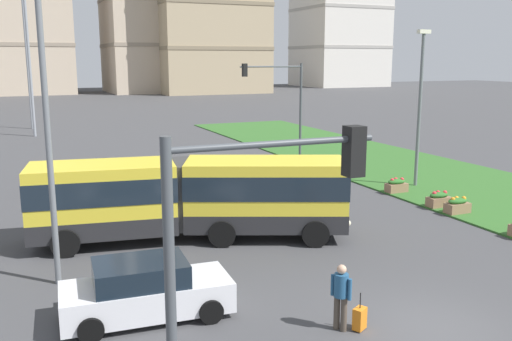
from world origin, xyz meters
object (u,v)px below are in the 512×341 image
(car_white_van, at_px, (145,291))
(pedestrian_crossing, at_px, (341,293))
(streetlight_left, at_px, (46,113))
(rolling_suitcase, at_px, (360,318))
(traffic_light_near_left, at_px, (242,252))
(streetlight_median, at_px, (420,102))
(flower_planter_4, at_px, (396,185))
(articulated_bus, at_px, (191,197))
(flower_planter_3, at_px, (439,199))
(car_black_sedan, at_px, (90,177))
(traffic_light_far_right, at_px, (282,96))
(flower_planter_2, at_px, (457,205))

(car_white_van, bearing_deg, pedestrian_crossing, -31.35)
(pedestrian_crossing, relative_size, streetlight_left, 0.18)
(car_white_van, height_order, rolling_suitcase, car_white_van)
(traffic_light_near_left, bearing_deg, streetlight_left, 102.10)
(pedestrian_crossing, height_order, streetlight_median, streetlight_median)
(flower_planter_4, relative_size, streetlight_median, 0.13)
(articulated_bus, distance_m, flower_planter_4, 12.18)
(pedestrian_crossing, distance_m, flower_planter_3, 13.37)
(pedestrian_crossing, distance_m, rolling_suitcase, 0.85)
(car_black_sedan, bearing_deg, articulated_bus, -75.03)
(articulated_bus, relative_size, streetlight_median, 1.44)
(pedestrian_crossing, xyz_separation_m, flower_planter_4, (10.46, 11.42, -0.58))
(flower_planter_3, distance_m, flower_planter_4, 3.12)
(pedestrian_crossing, relative_size, traffic_light_far_right, 0.27)
(rolling_suitcase, height_order, flower_planter_3, rolling_suitcase)
(flower_planter_4, xyz_separation_m, traffic_light_near_left, (-14.67, -15.24, 3.50))
(articulated_bus, distance_m, traffic_light_near_left, 12.85)
(flower_planter_3, bearing_deg, streetlight_median, 64.41)
(rolling_suitcase, distance_m, streetlight_median, 17.76)
(flower_planter_3, distance_m, traffic_light_near_left, 19.35)
(pedestrian_crossing, bearing_deg, streetlight_median, 44.78)
(flower_planter_2, xyz_separation_m, flower_planter_4, (0.00, 4.30, 0.00))
(car_black_sedan, xyz_separation_m, traffic_light_near_left, (-0.36, -21.88, 3.18))
(streetlight_left, bearing_deg, rolling_suitcase, -42.46)
(streetlight_median, bearing_deg, pedestrian_crossing, -135.22)
(traffic_light_near_left, relative_size, traffic_light_far_right, 0.88)
(flower_planter_2, height_order, traffic_light_near_left, traffic_light_near_left)
(streetlight_left, bearing_deg, flower_planter_2, 3.87)
(flower_planter_4, distance_m, streetlight_left, 18.27)
(streetlight_left, bearing_deg, pedestrian_crossing, -43.48)
(car_white_van, relative_size, flower_planter_3, 4.10)
(pedestrian_crossing, bearing_deg, streetlight_left, 136.52)
(flower_planter_2, xyz_separation_m, streetlight_median, (1.90, 5.15, 4.12))
(streetlight_left, bearing_deg, articulated_bus, 26.49)
(rolling_suitcase, bearing_deg, streetlight_median, 46.31)
(pedestrian_crossing, relative_size, traffic_light_near_left, 0.30)
(streetlight_median, bearing_deg, car_white_van, -150.08)
(flower_planter_4, bearing_deg, flower_planter_2, -90.00)
(car_black_sedan, height_order, flower_planter_4, car_black_sedan)
(articulated_bus, height_order, pedestrian_crossing, articulated_bus)
(flower_planter_3, bearing_deg, pedestrian_crossing, -141.57)
(car_black_sedan, xyz_separation_m, streetlight_median, (16.21, -5.79, 3.80))
(articulated_bus, bearing_deg, car_black_sedan, 104.97)
(car_white_van, distance_m, flower_planter_3, 15.86)
(rolling_suitcase, bearing_deg, flower_planter_3, 40.33)
(car_white_van, xyz_separation_m, traffic_light_far_right, (13.05, 18.53, 3.69))
(articulated_bus, bearing_deg, streetlight_left, -153.51)
(car_white_van, height_order, pedestrian_crossing, pedestrian_crossing)
(car_white_van, distance_m, traffic_light_far_right, 22.96)
(flower_planter_4, bearing_deg, streetlight_median, 24.13)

